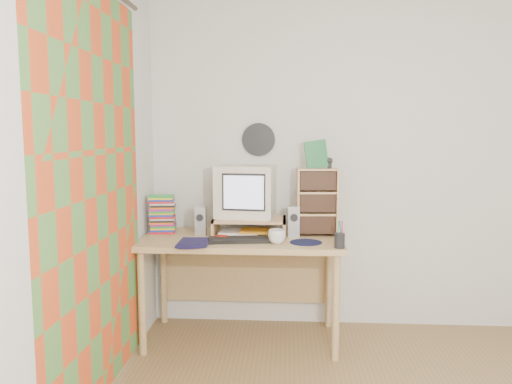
# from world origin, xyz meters

# --- Properties ---
(back_wall) EXTENTS (3.50, 0.00, 3.50)m
(back_wall) POSITION_xyz_m (0.00, 1.75, 1.25)
(back_wall) COLOR silver
(back_wall) RESTS_ON floor
(left_wall) EXTENTS (0.00, 3.50, 3.50)m
(left_wall) POSITION_xyz_m (-1.75, 0.00, 1.25)
(left_wall) COLOR silver
(left_wall) RESTS_ON floor
(curtain) EXTENTS (0.00, 2.20, 2.20)m
(curtain) POSITION_xyz_m (-1.71, 0.48, 1.15)
(curtain) COLOR #C9461C
(curtain) RESTS_ON left_wall
(wall_disc) EXTENTS (0.25, 0.02, 0.25)m
(wall_disc) POSITION_xyz_m (-0.93, 1.73, 1.43)
(wall_disc) COLOR black
(wall_disc) RESTS_ON back_wall
(desk) EXTENTS (1.40, 0.70, 0.75)m
(desk) POSITION_xyz_m (-1.03, 1.44, 0.62)
(desk) COLOR tan
(desk) RESTS_ON floor
(monitor_riser) EXTENTS (0.52, 0.30, 0.12)m
(monitor_riser) POSITION_xyz_m (-0.98, 1.48, 0.84)
(monitor_riser) COLOR tan
(monitor_riser) RESTS_ON desk
(crt_monitor) EXTENTS (0.44, 0.44, 0.38)m
(crt_monitor) POSITION_xyz_m (-1.01, 1.53, 1.06)
(crt_monitor) COLOR beige
(crt_monitor) RESTS_ON monitor_riser
(speaker_left) EXTENTS (0.08, 0.08, 0.20)m
(speaker_left) POSITION_xyz_m (-1.33, 1.44, 0.85)
(speaker_left) COLOR #9D9EA2
(speaker_left) RESTS_ON desk
(speaker_right) EXTENTS (0.08, 0.08, 0.22)m
(speaker_right) POSITION_xyz_m (-0.66, 1.44, 0.86)
(speaker_right) COLOR #9D9EA2
(speaker_right) RESTS_ON desk
(keyboard) EXTENTS (0.43, 0.20, 0.03)m
(keyboard) POSITION_xyz_m (-1.03, 1.23, 0.76)
(keyboard) COLOR black
(keyboard) RESTS_ON desk
(dvd_stack) EXTENTS (0.19, 0.15, 0.25)m
(dvd_stack) POSITION_xyz_m (-1.62, 1.51, 0.88)
(dvd_stack) COLOR brown
(dvd_stack) RESTS_ON desk
(cd_rack) EXTENTS (0.30, 0.17, 0.48)m
(cd_rack) POSITION_xyz_m (-0.50, 1.50, 0.99)
(cd_rack) COLOR tan
(cd_rack) RESTS_ON desk
(mug) EXTENTS (0.14, 0.14, 0.09)m
(mug) POSITION_xyz_m (-0.78, 1.19, 0.80)
(mug) COLOR silver
(mug) RESTS_ON desk
(diary) EXTENTS (0.25, 0.19, 0.05)m
(diary) POSITION_xyz_m (-1.42, 1.12, 0.77)
(diary) COLOR #130F38
(diary) RESTS_ON desk
(mousepad) EXTENTS (0.23, 0.23, 0.00)m
(mousepad) POSITION_xyz_m (-0.58, 1.23, 0.75)
(mousepad) COLOR black
(mousepad) RESTS_ON desk
(pen_cup) EXTENTS (0.07, 0.07, 0.13)m
(pen_cup) POSITION_xyz_m (-0.38, 1.09, 0.82)
(pen_cup) COLOR black
(pen_cup) RESTS_ON desk
(papers) EXTENTS (0.29, 0.22, 0.04)m
(papers) POSITION_xyz_m (-1.00, 1.46, 0.77)
(papers) COLOR white
(papers) RESTS_ON desk
(red_box) EXTENTS (0.08, 0.06, 0.04)m
(red_box) POSITION_xyz_m (-1.15, 1.26, 0.77)
(red_box) COLOR #AC2012
(red_box) RESTS_ON desk
(game_box) EXTENTS (0.16, 0.05, 0.20)m
(game_box) POSITION_xyz_m (-0.51, 1.49, 1.33)
(game_box) COLOR #1C6231
(game_box) RESTS_ON cd_rack
(webcam) EXTENTS (0.05, 0.05, 0.08)m
(webcam) POSITION_xyz_m (-0.41, 1.50, 1.27)
(webcam) COLOR black
(webcam) RESTS_ON cd_rack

